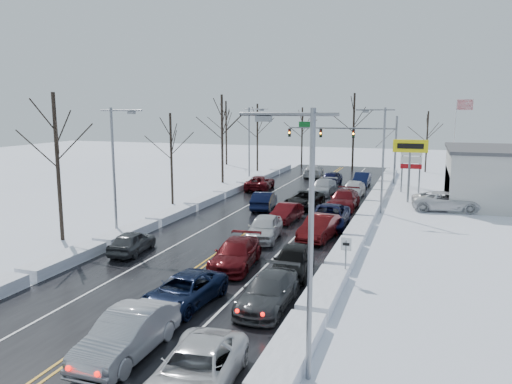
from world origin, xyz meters
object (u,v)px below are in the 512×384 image
(traffic_signal_mast, at_px, (353,137))
(oncoming_car_0, at_px, (264,209))
(tires_plus_sign, at_px, (410,150))
(flagpole, at_px, (456,134))

(traffic_signal_mast, height_order, oncoming_car_0, traffic_signal_mast)
(traffic_signal_mast, bearing_deg, tires_plus_sign, -59.54)
(tires_plus_sign, xyz_separation_m, flagpole, (4.67, 14.01, 0.93))
(traffic_signal_mast, xyz_separation_m, flagpole, (11.72, 2.01, 0.45))
(tires_plus_sign, height_order, oncoming_car_0, tires_plus_sign)
(traffic_signal_mast, xyz_separation_m, tires_plus_sign, (7.05, -12.00, -0.49))
(tires_plus_sign, distance_m, oncoming_car_0, 15.10)
(traffic_signal_mast, distance_m, oncoming_car_0, 20.95)
(flagpole, height_order, oncoming_car_0, flagpole)
(traffic_signal_mast, bearing_deg, oncoming_car_0, -104.35)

